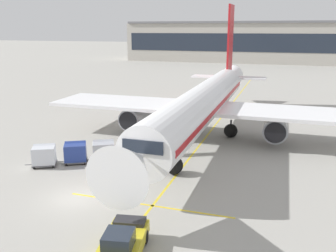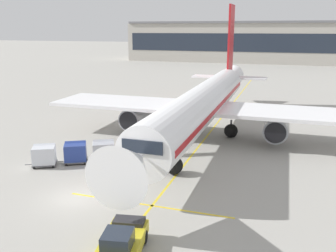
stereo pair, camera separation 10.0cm
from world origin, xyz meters
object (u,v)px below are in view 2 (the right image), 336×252
object	(u,v)px
baggage_cart_second	(75,152)
ground_crew_wingwalker	(99,149)
ground_crew_by_carts	(132,147)
safety_cone_engine_keepout	(134,137)
parked_airplane	(204,103)
belt_loader	(142,147)
baggage_cart_third	(44,155)
ground_crew_by_loader	(131,151)
pushback_tug	(122,243)
baggage_cart_lead	(104,150)
ground_crew_marshaller	(142,152)

from	to	relation	value
baggage_cart_second	ground_crew_wingwalker	bearing A→B (deg)	38.64
ground_crew_by_carts	safety_cone_engine_keepout	world-z (taller)	ground_crew_by_carts
parked_airplane	belt_loader	size ratio (longest dim) A/B	8.92
baggage_cart_third	ground_crew_by_loader	size ratio (longest dim) A/B	1.59
pushback_tug	ground_crew_by_carts	world-z (taller)	pushback_tug
baggage_cart_second	baggage_cart_lead	bearing A→B (deg)	28.54
belt_loader	ground_crew_marshaller	size ratio (longest dim) A/B	2.90
ground_crew_by_loader	safety_cone_engine_keepout	distance (m)	6.72
pushback_tug	safety_cone_engine_keepout	size ratio (longest dim) A/B	6.45
parked_airplane	ground_crew_wingwalker	xyz separation A→B (m)	(-7.56, -10.08, -2.88)
safety_cone_engine_keepout	belt_loader	bearing A→B (deg)	-58.87
baggage_cart_third	ground_crew_by_carts	bearing A→B (deg)	35.10
baggage_cart_third	safety_cone_engine_keepout	size ratio (longest dim) A/B	3.81
baggage_cart_third	ground_crew_by_carts	world-z (taller)	baggage_cart_third
parked_airplane	baggage_cart_third	bearing A→B (deg)	-131.44
ground_crew_by_loader	safety_cone_engine_keepout	world-z (taller)	ground_crew_by_loader
belt_loader	pushback_tug	xyz separation A→B (m)	(5.04, -15.36, -0.05)
ground_crew_by_carts	ground_crew_wingwalker	world-z (taller)	same
belt_loader	baggage_cart_third	world-z (taller)	belt_loader
pushback_tug	ground_crew_by_loader	xyz separation A→B (m)	(-5.37, 13.55, 0.17)
ground_crew_wingwalker	safety_cone_engine_keepout	xyz separation A→B (m)	(0.65, 6.66, -0.64)
baggage_cart_third	ground_crew_wingwalker	distance (m)	4.85
ground_crew_by_carts	ground_crew_marshaller	distance (m)	1.86
baggage_cart_second	belt_loader	bearing A→B (deg)	35.39
parked_airplane	ground_crew_by_carts	size ratio (longest dim) A/B	25.90
ground_crew_wingwalker	ground_crew_marshaller	bearing A→B (deg)	7.57
baggage_cart_third	ground_crew_by_carts	xyz separation A→B (m)	(6.49, 4.56, -0.00)
ground_crew_by_loader	belt_loader	bearing A→B (deg)	79.85
ground_crew_by_loader	parked_airplane	bearing A→B (deg)	64.83
baggage_cart_second	pushback_tug	world-z (taller)	baggage_cart_second
pushback_tug	ground_crew_by_carts	xyz separation A→B (m)	(-5.78, 14.82, 0.17)
baggage_cart_second	ground_crew_marshaller	bearing A→B (deg)	18.16
baggage_cart_lead	pushback_tug	distance (m)	15.19
ground_crew_wingwalker	pushback_tug	bearing A→B (deg)	-57.50
belt_loader	safety_cone_engine_keepout	size ratio (longest dim) A/B	6.95
parked_airplane	belt_loader	bearing A→B (deg)	-118.24
ground_crew_by_loader	ground_crew_marshaller	size ratio (longest dim) A/B	1.00
belt_loader	ground_crew_by_carts	distance (m)	0.93
pushback_tug	ground_crew_by_loader	world-z (taller)	pushback_tug
baggage_cart_second	parked_airplane	bearing A→B (deg)	51.04
parked_airplane	ground_crew_by_carts	bearing A→B (deg)	-120.54
parked_airplane	belt_loader	xyz separation A→B (m)	(-4.22, -7.86, -3.01)
parked_airplane	baggage_cart_second	xyz separation A→B (m)	(-9.24, -11.43, -2.88)
baggage_cart_lead	ground_crew_wingwalker	xyz separation A→B (m)	(-0.54, 0.14, -0.00)
baggage_cart_third	safety_cone_engine_keepout	bearing A→B (deg)	64.55
baggage_cart_third	pushback_tug	distance (m)	15.99
baggage_cart_second	safety_cone_engine_keepout	world-z (taller)	baggage_cart_second
baggage_cart_second	safety_cone_engine_keepout	distance (m)	8.36
ground_crew_by_carts	pushback_tug	bearing A→B (deg)	-68.69
ground_crew_wingwalker	parked_airplane	bearing A→B (deg)	53.15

